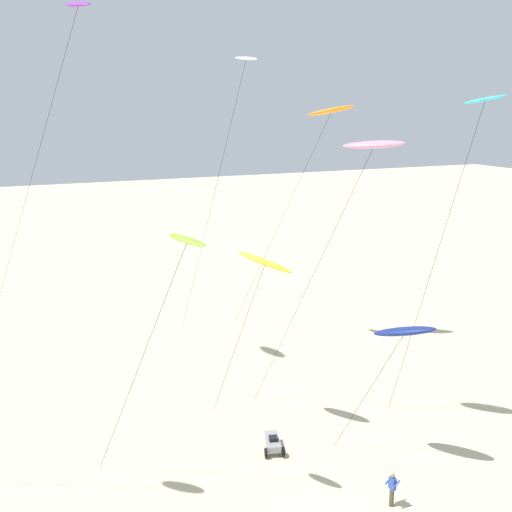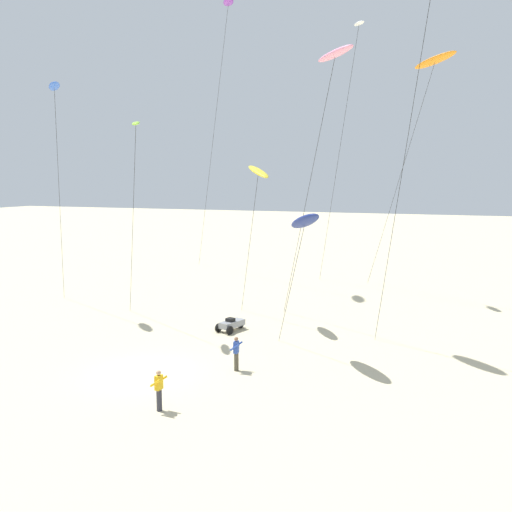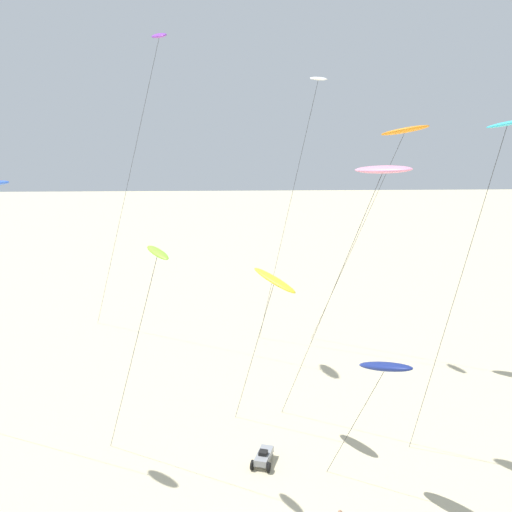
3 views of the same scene
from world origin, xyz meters
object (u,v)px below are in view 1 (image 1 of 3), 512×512
(kite_flyer_middle, at_px, (392,489))
(kite_white, at_px, (244,66))
(kite_orange, at_px, (331,112))
(kite_pink, at_px, (373,146))
(kite_lime, at_px, (185,246))
(kite_purple, at_px, (77,9))
(kite_navy, at_px, (404,332))
(kite_cyan, at_px, (483,107))
(kite_yellow, at_px, (265,263))
(beach_buggy, at_px, (273,442))

(kite_flyer_middle, bearing_deg, kite_white, 86.08)
(kite_orange, distance_m, kite_pink, 12.75)
(kite_flyer_middle, bearing_deg, kite_lime, 151.80)
(kite_white, relative_size, kite_purple, 0.88)
(kite_white, height_order, kite_navy, kite_white)
(kite_pink, xyz_separation_m, kite_cyan, (5.02, -2.20, 1.97))
(kite_navy, height_order, kite_purple, kite_purple)
(kite_purple, height_order, kite_flyer_middle, kite_purple)
(kite_yellow, xyz_separation_m, beach_buggy, (-0.70, -2.69, -9.14))
(beach_buggy, bearing_deg, kite_white, 72.93)
(kite_white, relative_size, kite_pink, 1.31)
(kite_pink, distance_m, kite_yellow, 8.34)
(kite_white, bearing_deg, kite_cyan, -67.92)
(kite_purple, bearing_deg, kite_flyer_middle, -65.39)
(kite_lime, xyz_separation_m, kite_purple, (-1.48, 16.60, 11.50))
(kite_cyan, height_order, beach_buggy, kite_cyan)
(kite_pink, xyz_separation_m, kite_navy, (-0.43, -3.98, -8.72))
(kite_pink, xyz_separation_m, kite_flyer_middle, (-2.89, -6.96, -14.87))
(kite_white, height_order, kite_pink, kite_white)
(kite_orange, relative_size, kite_white, 0.85)
(kite_lime, height_order, kite_navy, kite_lime)
(kite_purple, relative_size, beach_buggy, 11.38)
(kite_pink, height_order, kite_yellow, kite_pink)
(kite_purple, bearing_deg, kite_white, -0.98)
(kite_white, distance_m, kite_flyer_middle, 28.58)
(kite_orange, relative_size, kite_cyan, 0.98)
(kite_pink, bearing_deg, beach_buggy, -173.70)
(kite_cyan, distance_m, kite_flyer_middle, 19.20)
(kite_flyer_middle, bearing_deg, kite_cyan, 31.01)
(kite_orange, xyz_separation_m, kite_flyer_middle, (-7.30, -18.81, -16.50))
(kite_orange, xyz_separation_m, kite_navy, (-4.84, -15.83, -10.35))
(kite_cyan, distance_m, kite_purple, 24.55)
(kite_white, bearing_deg, kite_pink, -83.92)
(kite_lime, bearing_deg, kite_yellow, 38.74)
(kite_orange, xyz_separation_m, kite_lime, (-15.41, -14.46, -5.34))
(kite_cyan, bearing_deg, kite_navy, -161.93)
(kite_white, height_order, kite_yellow, kite_white)
(kite_yellow, distance_m, kite_navy, 8.09)
(kite_cyan, distance_m, kite_yellow, 13.76)
(kite_white, distance_m, kite_cyan, 17.49)
(kite_yellow, bearing_deg, beach_buggy, -104.56)
(kite_flyer_middle, xyz_separation_m, beach_buggy, (-3.01, 6.31, -0.46))
(kite_lime, distance_m, beach_buggy, 12.84)
(kite_yellow, bearing_deg, kite_cyan, -22.52)
(kite_orange, bearing_deg, kite_purple, 172.78)
(beach_buggy, bearing_deg, kite_navy, -31.32)
(kite_white, distance_m, beach_buggy, 25.12)
(kite_lime, xyz_separation_m, beach_buggy, (5.10, 1.96, -11.62))
(kite_cyan, bearing_deg, kite_white, 112.08)
(kite_orange, bearing_deg, kite_lime, -136.83)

